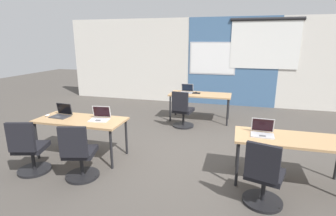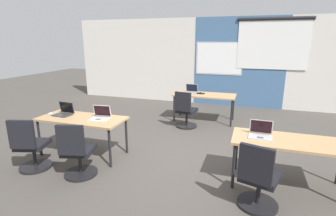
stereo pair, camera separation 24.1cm
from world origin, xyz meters
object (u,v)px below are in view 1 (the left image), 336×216
at_px(laptop_near_right_inner, 262,132).
at_px(mouse_far_left, 196,92).
at_px(mouse_near_left_end, 48,115).
at_px(chair_near_left_inner, 79,157).
at_px(laptop_near_left_end, 62,114).
at_px(chair_near_right_inner, 263,179).
at_px(laptop_far_left, 187,91).
at_px(desk_near_left, 81,122).
at_px(desk_near_right, 291,142).
at_px(chair_near_left_end, 30,152).
at_px(desk_far_center, 200,96).
at_px(laptop_near_left_inner, 100,117).
at_px(chair_far_left, 182,112).

bearing_deg(laptop_near_right_inner, mouse_far_left, 119.71).
xyz_separation_m(laptop_near_right_inner, mouse_near_left_end, (-3.80, -0.03, -0.03)).
distance_m(laptop_near_right_inner, chair_near_left_inner, 2.80).
height_order(laptop_near_left_end, mouse_near_left_end, laptop_near_left_end).
height_order(chair_near_right_inner, laptop_far_left, laptop_far_left).
height_order(chair_near_right_inner, laptop_near_left_end, laptop_near_left_end).
height_order(desk_near_left, desk_near_right, same).
xyz_separation_m(laptop_far_left, chair_near_left_end, (-1.81, -3.65, -0.39)).
bearing_deg(chair_near_right_inner, desk_far_center, -51.98).
bearing_deg(laptop_near_left_end, laptop_near_left_inner, 3.95).
xyz_separation_m(chair_near_right_inner, chair_near_left_end, (-3.53, -0.10, 0.00)).
relative_size(chair_near_left_inner, mouse_near_left_end, 8.64).
height_order(chair_near_right_inner, chair_far_left, same).
bearing_deg(laptop_far_left, chair_near_left_inner, -102.18).
xyz_separation_m(desk_far_center, laptop_far_left, (-0.38, 0.06, 0.11)).
bearing_deg(laptop_near_left_inner, desk_near_left, -178.79).
distance_m(desk_near_left, laptop_far_left, 3.18).
xyz_separation_m(desk_near_left, desk_near_right, (3.50, 0.00, 0.00)).
distance_m(chair_near_right_inner, mouse_near_left_end, 3.87).
bearing_deg(chair_near_left_inner, chair_near_left_end, -11.41).
height_order(chair_far_left, laptop_near_left_end, laptop_near_left_end).
distance_m(chair_near_left_inner, mouse_near_left_end, 1.40).
distance_m(mouse_far_left, mouse_near_left_end, 3.69).
bearing_deg(laptop_near_right_inner, desk_near_right, -1.52).
xyz_separation_m(laptop_near_left_inner, laptop_far_left, (1.01, 2.80, -0.00)).
height_order(desk_near_left, mouse_far_left, mouse_far_left).
distance_m(chair_near_right_inner, mouse_far_left, 3.86).
distance_m(desk_near_right, chair_near_left_inner, 3.17).
height_order(chair_far_left, mouse_near_left_end, chair_far_left).
relative_size(laptop_near_left_inner, chair_near_left_end, 0.40).
xyz_separation_m(chair_near_right_inner, chair_far_left, (-1.66, 2.79, 0.00)).
bearing_deg(laptop_far_left, desk_near_left, -113.12).
bearing_deg(laptop_near_left_inner, desk_near_right, -9.25).
distance_m(chair_near_left_inner, chair_near_left_end, 0.87).
bearing_deg(mouse_far_left, laptop_far_left, 179.42).
bearing_deg(desk_near_left, chair_far_left, 55.71).
bearing_deg(chair_near_left_inner, laptop_far_left, -119.26).
relative_size(chair_near_right_inner, mouse_far_left, 8.55).
xyz_separation_m(laptop_near_right_inner, chair_far_left, (-1.67, 2.07, -0.39)).
relative_size(laptop_near_right_inner, chair_near_left_end, 0.37).
relative_size(laptop_far_left, chair_far_left, 0.37).
distance_m(desk_near_left, mouse_near_left_end, 0.71).
xyz_separation_m(desk_near_right, laptop_near_left_end, (-3.94, 0.06, 0.11)).
bearing_deg(laptop_near_left_end, mouse_far_left, 57.28).
distance_m(desk_far_center, mouse_near_left_end, 3.72).
relative_size(desk_near_right, chair_far_left, 1.74).
xyz_separation_m(laptop_near_left_end, chair_near_left_end, (-0.00, -0.84, -0.39)).
relative_size(laptop_near_right_inner, laptop_far_left, 1.00).
distance_m(chair_near_right_inner, chair_far_left, 3.24).
bearing_deg(chair_near_left_inner, desk_near_right, 178.88).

